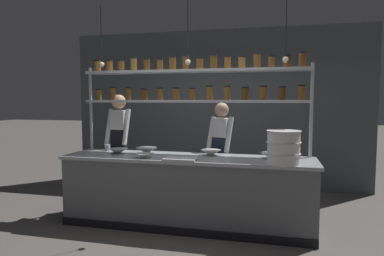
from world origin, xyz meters
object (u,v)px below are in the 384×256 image
object	(u,v)px
spice_shelf_unit	(194,87)
container_stack	(284,147)
prep_bowl_near_left	(271,156)
cutting_board	(181,159)
serving_cup_front	(108,148)
prep_bowl_center_front	(147,151)
prep_bowl_center_back	(211,153)
prep_bowl_far_left	(144,156)
prep_bowl_near_right	(118,151)
chef_center	(221,150)
chef_left	(119,141)

from	to	relation	value
spice_shelf_unit	container_stack	world-z (taller)	spice_shelf_unit
spice_shelf_unit	prep_bowl_near_left	size ratio (longest dim) A/B	11.70
cutting_board	serving_cup_front	bearing A→B (deg)	158.51
spice_shelf_unit	cutting_board	world-z (taller)	spice_shelf_unit
prep_bowl_near_left	prep_bowl_center_front	bearing A→B (deg)	179.40
prep_bowl_center_back	serving_cup_front	distance (m)	1.55
prep_bowl_center_back	serving_cup_front	bearing A→B (deg)	177.33
prep_bowl_center_back	prep_bowl_center_front	bearing A→B (deg)	-177.22
prep_bowl_far_left	spice_shelf_unit	bearing A→B (deg)	46.52
prep_bowl_near_left	prep_bowl_center_front	distance (m)	1.68
prep_bowl_center_back	prep_bowl_near_right	world-z (taller)	prep_bowl_center_back
cutting_board	chef_center	bearing A→B (deg)	67.52
chef_left	prep_bowl_near_left	size ratio (longest dim) A/B	6.42
container_stack	prep_bowl_near_left	bearing A→B (deg)	112.64
prep_bowl_near_right	serving_cup_front	size ratio (longest dim) A/B	3.08
cutting_board	prep_bowl_center_back	bearing A→B (deg)	54.28
chef_center	prep_bowl_center_back	xyz separation A→B (m)	(-0.07, -0.48, 0.03)
spice_shelf_unit	chef_left	size ratio (longest dim) A/B	1.82
chef_left	prep_bowl_center_front	distance (m)	0.79
prep_bowl_center_back	prep_bowl_near_left	bearing A→B (deg)	-4.44
prep_bowl_center_front	serving_cup_front	world-z (taller)	serving_cup_front
chef_center	prep_bowl_center_back	size ratio (longest dim) A/B	5.93
serving_cup_front	spice_shelf_unit	bearing A→B (deg)	3.75
chef_left	cutting_board	size ratio (longest dim) A/B	4.36
cutting_board	prep_bowl_center_front	bearing A→B (deg)	147.73
chef_center	serving_cup_front	distance (m)	1.67
spice_shelf_unit	prep_bowl_near_right	bearing A→B (deg)	-162.09
chef_left	prep_bowl_center_back	size ratio (longest dim) A/B	6.38
spice_shelf_unit	prep_bowl_near_left	xyz separation A→B (m)	(1.06, -0.22, -0.89)
chef_center	prep_bowl_center_front	distance (m)	1.10
prep_bowl_center_front	serving_cup_front	bearing A→B (deg)	169.96
spice_shelf_unit	prep_bowl_near_right	size ratio (longest dim) A/B	11.85
chef_left	prep_bowl_far_left	size ratio (longest dim) A/B	7.98
container_stack	prep_bowl_center_back	distance (m)	1.02
prep_bowl_near_left	prep_bowl_near_right	xyz separation A→B (m)	(-2.05, -0.11, -0.00)
chef_center	serving_cup_front	world-z (taller)	chef_center
container_stack	cutting_board	bearing A→B (deg)	-179.07
chef_left	cutting_board	world-z (taller)	chef_left
prep_bowl_far_left	chef_center	bearing A→B (deg)	45.33
container_stack	serving_cup_front	bearing A→B (deg)	169.22
chef_center	prep_bowl_center_back	distance (m)	0.48
container_stack	prep_bowl_center_back	xyz separation A→B (m)	(-0.93, 0.40, -0.16)
chef_left	prep_bowl_near_right	size ratio (longest dim) A/B	6.51
prep_bowl_near_left	prep_bowl_far_left	xyz separation A→B (m)	(-1.58, -0.34, -0.01)
prep_bowl_near_left	cutting_board	bearing A→B (deg)	-161.78
prep_bowl_near_right	container_stack	bearing A→B (deg)	-6.06
spice_shelf_unit	prep_bowl_center_front	size ratio (longest dim) A/B	10.78
prep_bowl_center_front	prep_bowl_near_right	xyz separation A→B (m)	(-0.37, -0.12, -0.00)
prep_bowl_center_back	cutting_board	bearing A→B (deg)	-125.72
spice_shelf_unit	prep_bowl_near_left	bearing A→B (deg)	-11.62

